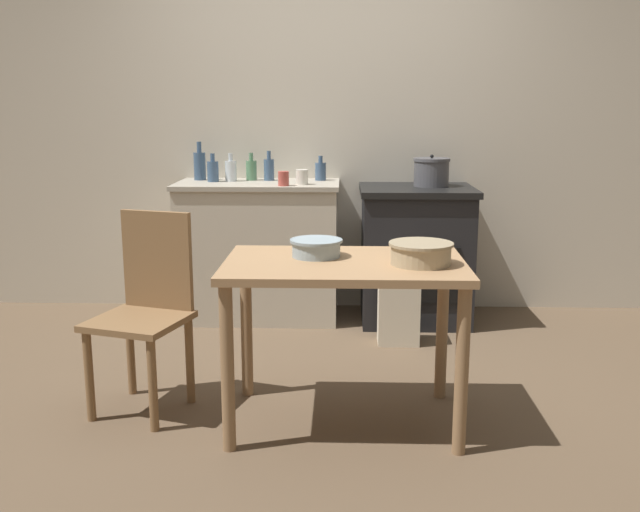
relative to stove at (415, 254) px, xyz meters
name	(u,v)px	position (x,y,z in m)	size (l,w,h in m)	color
ground_plane	(317,389)	(-0.61, -1.24, -0.45)	(14.00, 14.00, 0.00)	brown
wall_back	(325,126)	(-0.61, 0.34, 0.83)	(8.00, 0.07, 2.55)	beige
counter_cabinet	(259,250)	(-1.04, 0.03, 0.01)	(1.07, 0.58, 0.92)	beige
stove	(415,254)	(0.00, 0.00, 0.00)	(0.74, 0.65, 0.89)	black
work_table	(344,287)	(-0.47, -1.61, 0.18)	(1.05, 0.68, 0.75)	#A87F56
chair	(147,306)	(-1.40, -1.46, 0.04)	(0.50, 0.50, 0.93)	olive
flour_sack	(398,312)	(-0.14, -0.51, -0.26)	(0.25, 0.17, 0.38)	beige
stock_pot	(431,172)	(0.10, 0.05, 0.54)	(0.24, 0.24, 0.21)	#4C4C51
mixing_bowl_large	(421,252)	(-0.15, -1.67, 0.35)	(0.28, 0.28, 0.09)	tan
mixing_bowl_small	(316,247)	(-0.60, -1.52, 0.34)	(0.24, 0.24, 0.08)	#93A8B2
bottle_far_left	(200,165)	(-1.45, 0.16, 0.57)	(0.08, 0.08, 0.26)	#3D5675
bottle_left	(231,170)	(-1.23, 0.09, 0.54)	(0.08, 0.08, 0.19)	silver
bottle_mid_left	(251,170)	(-1.10, 0.16, 0.54)	(0.07, 0.07, 0.18)	#517F5B
bottle_center_left	(269,169)	(-0.98, 0.15, 0.55)	(0.07, 0.07, 0.20)	#3D5675
bottle_center	(213,171)	(-1.35, 0.06, 0.54)	(0.08, 0.08, 0.19)	#3D5675
bottle_center_right	(320,171)	(-0.63, 0.16, 0.53)	(0.07, 0.07, 0.16)	#3D5675
cup_mid_right	(283,179)	(-0.86, -0.18, 0.51)	(0.07, 0.07, 0.09)	#B74C42
cup_right	(302,177)	(-0.75, -0.10, 0.52)	(0.08, 0.08, 0.09)	silver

